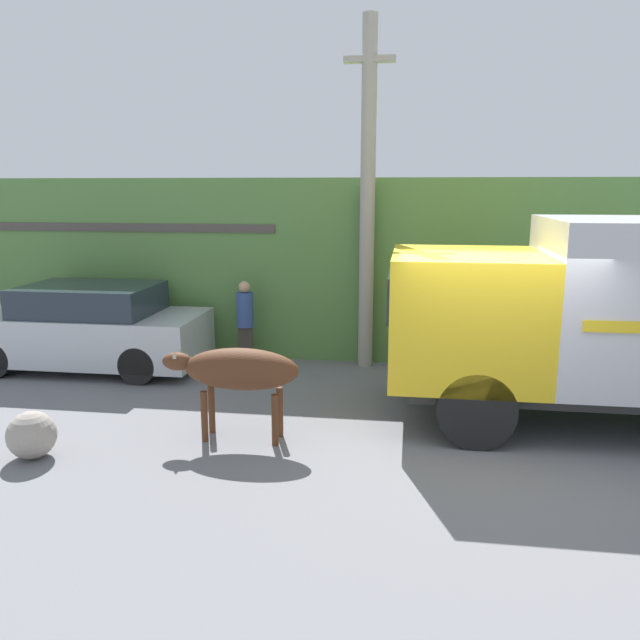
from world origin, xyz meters
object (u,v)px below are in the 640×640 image
(parked_suv, at_px, (87,328))
(pedestrian_on_hill, at_px, (245,319))
(roadside_rock, at_px, (32,435))
(utility_pole, at_px, (368,194))
(brown_cow, at_px, (238,371))

(parked_suv, bearing_deg, pedestrian_on_hill, 10.58)
(parked_suv, height_order, roadside_rock, parked_suv)
(parked_suv, bearing_deg, utility_pole, 8.29)
(utility_pole, bearing_deg, parked_suv, -169.66)
(parked_suv, xyz_separation_m, utility_pole, (5.10, 0.93, 2.45))
(parked_suv, relative_size, pedestrian_on_hill, 2.69)
(brown_cow, xyz_separation_m, utility_pole, (1.41, 3.80, 2.26))
(parked_suv, relative_size, utility_pole, 0.69)
(brown_cow, bearing_deg, pedestrian_on_hill, 105.62)
(roadside_rock, bearing_deg, utility_pole, 51.31)
(utility_pole, bearing_deg, roadside_rock, -128.69)
(brown_cow, height_order, roadside_rock, brown_cow)
(brown_cow, distance_m, utility_pole, 4.64)
(parked_suv, bearing_deg, brown_cow, -39.87)
(parked_suv, height_order, utility_pole, utility_pole)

